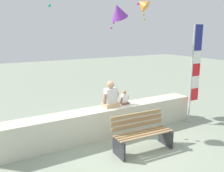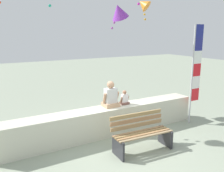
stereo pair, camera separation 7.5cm
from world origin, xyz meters
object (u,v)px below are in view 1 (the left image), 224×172
at_px(kite_orange, 142,4).
at_px(kite_purple, 118,12).
at_px(park_bench, 142,134).
at_px(flag_banner, 195,68).
at_px(person_adult, 111,97).
at_px(person_child, 124,99).

bearing_deg(kite_orange, kite_purple, -163.23).
relative_size(park_bench, flag_banner, 0.49).
bearing_deg(park_bench, kite_orange, 53.57).
bearing_deg(person_adult, kite_orange, 37.44).
bearing_deg(kite_purple, flag_banner, -54.30).
xyz_separation_m(park_bench, person_adult, (-0.13, 1.29, 0.66)).
xyz_separation_m(park_bench, kite_orange, (2.36, 3.20, 3.46)).
bearing_deg(flag_banner, kite_orange, 94.47).
relative_size(person_child, kite_purple, 0.45).
bearing_deg(flag_banner, person_adult, 167.89).
relative_size(person_adult, kite_purple, 0.80).
relative_size(flag_banner, kite_purple, 3.37).
relative_size(person_child, kite_orange, 0.48).
bearing_deg(kite_orange, park_bench, -126.43).
xyz_separation_m(kite_orange, kite_purple, (-1.31, -0.39, -0.34)).
bearing_deg(person_child, kite_purple, 64.61).
xyz_separation_m(person_adult, flag_banner, (2.68, -0.58, 0.69)).
height_order(person_child, flag_banner, flag_banner).
height_order(park_bench, person_child, person_child).
xyz_separation_m(person_child, kite_orange, (2.02, 1.90, 2.92)).
bearing_deg(kite_orange, person_adult, -142.56).
bearing_deg(person_adult, flag_banner, -12.11).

